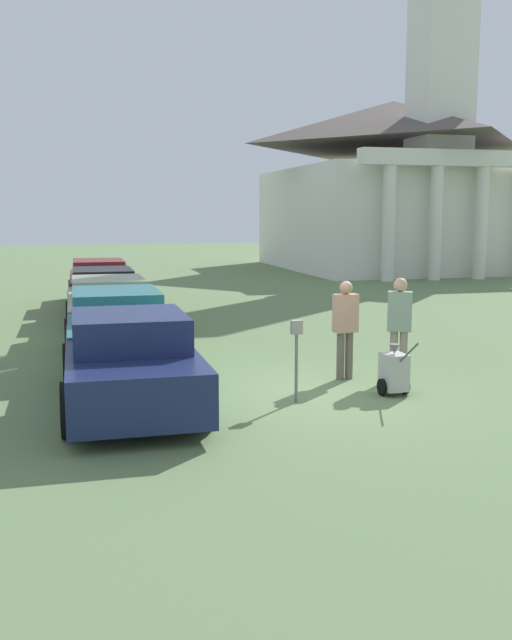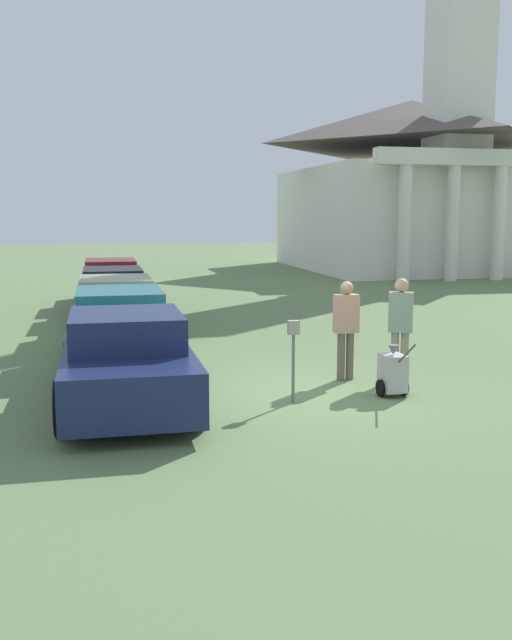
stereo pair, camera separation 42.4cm
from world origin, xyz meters
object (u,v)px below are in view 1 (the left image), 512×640
Objects in this scene: parked_car_navy at (129,362)px; parked_car_sage at (108,309)px; parked_car_teal at (116,329)px; parked_car_black at (103,296)px; parked_car_maroon at (99,285)px; equipment_cart at (394,372)px; person_worker at (345,323)px; person_supervisor at (399,322)px; church at (395,173)px; parking_meter at (296,345)px.

parked_car_sage is at bearing 90.13° from parked_car_navy.
parked_car_teal is at bearing -89.87° from parked_car_sage.
parked_car_navy is 9.31m from parked_car_black.
parked_car_sage is 3.06m from parked_car_black.
parked_car_maroon is 5.26× the size of equipment_cart.
person_worker is (3.87, -5.40, 0.32)m from parked_car_sage.
parked_car_navy is 0.90× the size of parked_car_sage.
parked_car_sage is 5.16× the size of equipment_cart.
parked_car_navy is at bearing -89.87° from parked_car_black.
person_supervisor is at bearing -61.32° from parked_car_black.
parked_car_teal is at bearing -3.63° from person_supervisor.
church reaches higher than parked_car_black.
parked_car_black is at bearing 111.97° from equipment_cart.
person_worker is at bearing 44.27° from parking_meter.
parked_car_navy is 0.88× the size of parked_car_black.
parked_car_sage is 0.23× the size of church.
parked_car_black is 22.55m from church.
parked_car_maroon is 4.01× the size of parking_meter.
equipment_cart is at bearing 1.48° from parking_meter.
parked_car_navy is 2.60m from parking_meter.
person_supervisor is at bearing 23.96° from parking_meter.
person_worker reaches higher than parked_car_navy.
person_supervisor is (4.77, -8.76, 0.38)m from parked_car_black.
parked_car_maroon is 0.23× the size of church.
church is at bearing -88.92° from person_supervisor.
parking_meter is (2.55, -9.75, 0.24)m from parked_car_black.
parked_car_navy is at bearing -89.87° from parked_car_sage.
person_worker reaches higher than parked_car_teal.
parked_car_sage is at bearing -89.87° from parked_car_maroon.
parked_car_teal is 0.96× the size of parked_car_black.
parked_car_navy is 2.62× the size of person_worker.
church is at bearing 53.22° from parked_car_teal.
parked_car_navy is at bearing -89.87° from parked_car_maroon.
person_supervisor is at bearing -49.98° from parked_car_sage.
parked_car_black is (-0.00, 3.06, -0.02)m from parked_car_sage.
parked_car_black is at bearing 90.13° from parked_car_sage.
parked_car_black is 1.00× the size of parked_car_maroon.
parked_car_maroon reaches higher than parked_car_black.
equipment_cart is (-0.53, -0.94, -0.67)m from person_supervisor.
person_supervisor is 1.84× the size of equipment_cart.
equipment_cart is at bearing -71.36° from parked_car_maroon.
person_supervisor is at bearing -29.63° from parked_car_teal.
person_supervisor reaches higher than parked_car_teal.
equipment_cart is 28.00m from church.
person_worker is at bearing -117.07° from church.
parking_meter is at bearing 50.09° from person_supervisor.
parked_car_sage is (0.00, 6.25, 0.00)m from parked_car_navy.
equipment_cart is at bearing -57.35° from parked_car_sage.
parked_car_maroon is (0.00, 2.95, 0.04)m from parked_car_black.
parked_car_sage is at bearing -59.74° from person_worker.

